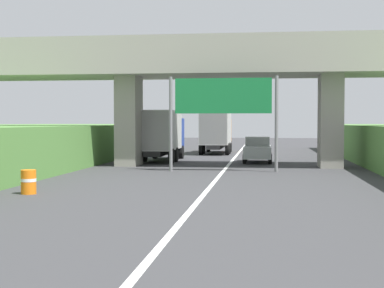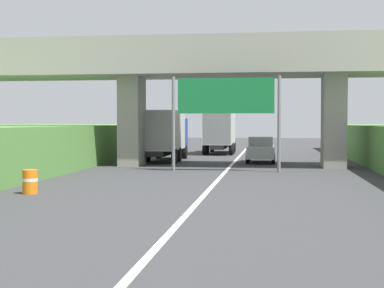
{
  "view_description": "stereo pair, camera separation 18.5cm",
  "coord_description": "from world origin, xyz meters",
  "px_view_note": "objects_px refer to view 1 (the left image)",
  "views": [
    {
      "loc": [
        2.22,
        3.24,
        2.68
      ],
      "look_at": [
        0.0,
        20.73,
        2.0
      ],
      "focal_mm": 53.58,
      "sensor_mm": 36.0,
      "label": 1
    },
    {
      "loc": [
        2.4,
        3.26,
        2.68
      ],
      "look_at": [
        0.0,
        20.73,
        2.0
      ],
      "focal_mm": 53.58,
      "sensor_mm": 36.0,
      "label": 2
    }
  ],
  "objects_px": {
    "car_silver": "(258,150)",
    "truck_blue": "(161,133)",
    "construction_barrel_3": "(29,182)",
    "overhead_highway_sign": "(223,102)",
    "truck_orange": "(216,131)"
  },
  "relations": [
    {
      "from": "car_silver",
      "to": "truck_blue",
      "type": "bearing_deg",
      "value": 174.68
    },
    {
      "from": "car_silver",
      "to": "construction_barrel_3",
      "type": "relative_size",
      "value": 4.56
    },
    {
      "from": "truck_blue",
      "to": "overhead_highway_sign",
      "type": "bearing_deg",
      "value": -58.34
    },
    {
      "from": "truck_orange",
      "to": "truck_blue",
      "type": "xyz_separation_m",
      "value": [
        -2.97,
        -9.84,
        0.0
      ]
    },
    {
      "from": "truck_orange",
      "to": "car_silver",
      "type": "xyz_separation_m",
      "value": [
        3.59,
        -10.45,
        -1.08
      ]
    },
    {
      "from": "truck_orange",
      "to": "construction_barrel_3",
      "type": "xyz_separation_m",
      "value": [
        -4.66,
        -28.13,
        -1.47
      ]
    },
    {
      "from": "truck_orange",
      "to": "construction_barrel_3",
      "type": "height_order",
      "value": "truck_orange"
    },
    {
      "from": "truck_blue",
      "to": "car_silver",
      "type": "bearing_deg",
      "value": -5.32
    },
    {
      "from": "car_silver",
      "to": "construction_barrel_3",
      "type": "xyz_separation_m",
      "value": [
        -8.25,
        -17.69,
        -0.4
      ]
    },
    {
      "from": "truck_blue",
      "to": "construction_barrel_3",
      "type": "distance_m",
      "value": 18.44
    },
    {
      "from": "car_silver",
      "to": "truck_orange",
      "type": "bearing_deg",
      "value": 108.97
    },
    {
      "from": "overhead_highway_sign",
      "to": "truck_orange",
      "type": "distance_m",
      "value": 17.79
    },
    {
      "from": "overhead_highway_sign",
      "to": "truck_blue",
      "type": "xyz_separation_m",
      "value": [
        -4.79,
        7.77,
        -1.84
      ]
    },
    {
      "from": "truck_orange",
      "to": "truck_blue",
      "type": "relative_size",
      "value": 1.0
    },
    {
      "from": "overhead_highway_sign",
      "to": "construction_barrel_3",
      "type": "xyz_separation_m",
      "value": [
        -6.48,
        -10.53,
        -3.31
      ]
    }
  ]
}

